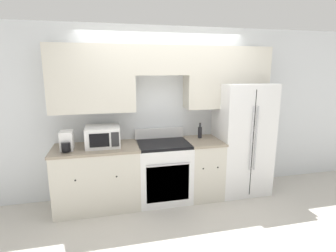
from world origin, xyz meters
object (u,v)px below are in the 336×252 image
object	(u,v)px
oven_range	(163,171)
refrigerator	(240,138)
microwave	(103,136)
bottle	(200,132)

from	to	relation	value
oven_range	refrigerator	world-z (taller)	refrigerator
refrigerator	microwave	world-z (taller)	refrigerator
oven_range	refrigerator	bearing A→B (deg)	3.48
oven_range	microwave	bearing A→B (deg)	177.81
microwave	refrigerator	bearing A→B (deg)	1.21
bottle	refrigerator	bearing A→B (deg)	-5.21
oven_range	bottle	bearing A→B (deg)	12.63
microwave	bottle	xyz separation A→B (m)	(1.49, 0.11, -0.05)
oven_range	refrigerator	size ratio (longest dim) A/B	0.60
bottle	microwave	bearing A→B (deg)	-175.91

